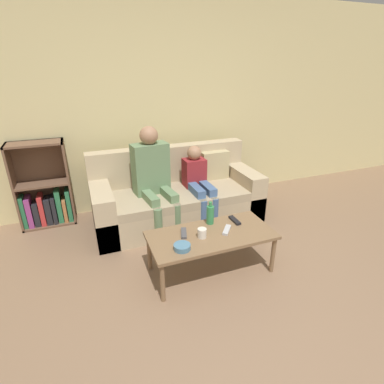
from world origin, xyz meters
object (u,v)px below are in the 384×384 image
object	(u,v)px
snack_bowl	(182,247)
coffee_table	(211,237)
cup_near	(202,233)
tv_remote_1	(235,220)
person_adult	(153,172)
person_child	(198,181)
tv_remote_0	(184,233)
bottle	(210,214)
bookshelf	(45,195)
couch	(177,198)
tv_remote_2	(227,230)

from	to	relation	value
snack_bowl	coffee_table	bearing A→B (deg)	22.40
cup_near	tv_remote_1	bearing A→B (deg)	20.32
cup_near	tv_remote_1	xyz separation A→B (m)	(0.41, 0.15, -0.03)
person_adult	person_child	xyz separation A→B (m)	(0.53, -0.05, -0.15)
coffee_table	tv_remote_1	bearing A→B (deg)	22.68
person_adult	tv_remote_0	bearing A→B (deg)	-94.74
person_child	bottle	world-z (taller)	person_child
cup_near	bottle	world-z (taller)	bottle
snack_bowl	cup_near	bearing A→B (deg)	26.38
tv_remote_0	tv_remote_1	size ratio (longest dim) A/B	1.03
person_child	bookshelf	bearing A→B (deg)	160.61
bookshelf	person_adult	xyz separation A→B (m)	(1.20, -0.54, 0.31)
couch	tv_remote_1	bearing A→B (deg)	-73.85
couch	snack_bowl	size ratio (longest dim) A/B	13.96
person_child	tv_remote_0	size ratio (longest dim) A/B	5.21
tv_remote_0	tv_remote_2	xyz separation A→B (m)	(0.39, -0.09, 0.00)
cup_near	bookshelf	bearing A→B (deg)	131.06
tv_remote_1	tv_remote_2	bearing A→B (deg)	-139.72
bottle	tv_remote_0	bearing A→B (deg)	-162.11
tv_remote_1	person_adult	bearing A→B (deg)	122.62
bookshelf	tv_remote_0	xyz separation A→B (m)	(1.23, -1.46, 0.03)
coffee_table	person_adult	xyz separation A→B (m)	(-0.27, 1.01, 0.32)
bookshelf	tv_remote_0	size ratio (longest dim) A/B	5.75
person_adult	person_child	bearing A→B (deg)	-12.42
tv_remote_1	tv_remote_0	bearing A→B (deg)	-175.83
coffee_table	tv_remote_2	size ratio (longest dim) A/B	7.01
coffee_table	person_child	size ratio (longest dim) A/B	1.24
tv_remote_0	snack_bowl	bearing A→B (deg)	-94.84
person_child	couch	bearing A→B (deg)	151.06
bookshelf	bottle	size ratio (longest dim) A/B	4.50
bottle	tv_remote_2	bearing A→B (deg)	-65.28
tv_remote_1	snack_bowl	world-z (taller)	snack_bowl
person_child	tv_remote_0	bearing A→B (deg)	-120.05
bookshelf	coffee_table	xyz separation A→B (m)	(1.47, -1.54, -0.01)
tv_remote_1	bottle	world-z (taller)	bottle
couch	tv_remote_1	world-z (taller)	couch
person_adult	bottle	distance (m)	0.92
cup_near	tv_remote_0	xyz separation A→B (m)	(-0.13, 0.10, -0.03)
cup_near	bottle	xyz separation A→B (m)	(0.17, 0.20, 0.05)
couch	snack_bowl	distance (m)	1.27
person_child	bottle	xyz separation A→B (m)	(-0.19, -0.78, -0.03)
coffee_table	tv_remote_0	bearing A→B (deg)	160.66
bookshelf	tv_remote_1	size ratio (longest dim) A/B	5.95
cup_near	tv_remote_1	size ratio (longest dim) A/B	0.50
cup_near	snack_bowl	xyz separation A→B (m)	(-0.23, -0.11, -0.02)
coffee_table	cup_near	size ratio (longest dim) A/B	13.38
bookshelf	bottle	world-z (taller)	bookshelf
couch	bookshelf	xyz separation A→B (m)	(-1.50, 0.46, 0.08)
tv_remote_0	snack_bowl	xyz separation A→B (m)	(-0.09, -0.22, 0.01)
person_adult	person_child	distance (m)	0.56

